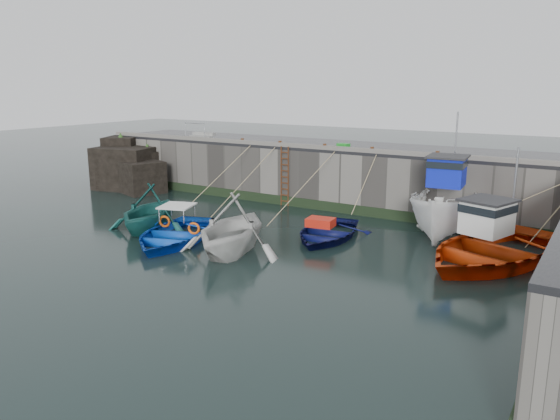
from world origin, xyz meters
The scene contains 25 objects.
ground centered at (0.00, 0.00, 0.00)m, with size 120.00×120.00×0.00m, color black.
quay_back centered at (0.00, 12.50, 1.50)m, with size 30.00×5.00×3.00m, color slate.
road_back centered at (0.00, 12.50, 3.08)m, with size 30.00×5.00×0.16m, color black.
kerb_back centered at (0.00, 10.15, 3.26)m, with size 30.00×0.30×0.20m, color slate.
algae_back centered at (0.00, 9.96, 0.25)m, with size 30.00×0.08×0.50m, color black.
algae_right centered at (11.96, 2.50, 0.25)m, with size 0.08×15.00×0.50m, color black.
rock_outcrop centered at (-12.92, 9.11, 1.26)m, with size 5.85×4.24×3.41m.
ladder centered at (-2.00, 9.91, 1.59)m, with size 0.51×0.08×3.20m.
boat_near_white centered at (-4.61, 2.45, 0.00)m, with size 3.91×4.53×2.39m, color #1A5C56.
boat_near_white_rope centered at (-4.61, 7.47, 0.00)m, with size 0.04×5.68×3.10m, color tan, non-canonical shape.
boat_near_blue centered at (-2.41, 1.63, 0.00)m, with size 3.89×5.45×1.13m, color #0C44C0.
boat_near_blue_rope centered at (-2.41, 7.06, 0.00)m, with size 0.04×6.42×3.10m, color tan, non-canonical shape.
boat_near_blacktrim centered at (0.62, 1.67, 0.00)m, with size 4.31×5.00×2.63m, color silver.
boat_near_blacktrim_rope centered at (0.62, 7.09, 0.00)m, with size 0.04×6.38×3.10m, color tan, non-canonical shape.
boat_near_navy centered at (2.82, 5.51, 0.00)m, with size 3.41×4.78×0.99m, color #0B0F45.
boat_near_navy_rope centered at (2.82, 9.01, 0.00)m, with size 0.04×3.27×3.10m, color tan, non-canonical shape.
boat_far_white centered at (6.99, 8.71, 1.10)m, with size 3.18×6.97×5.61m.
boat_far_orange centered at (9.49, 5.91, 0.49)m, with size 7.32×8.63×4.52m.
fish_crate centered at (1.04, 10.72, 3.31)m, with size 0.61×0.38×0.30m, color #1A9223.
railing centered at (-8.75, 11.25, 3.36)m, with size 1.60×1.05×1.00m.
bollard_a centered at (-5.00, 10.25, 3.30)m, with size 0.18×0.18×0.28m, color #3F1E0F.
bollard_b centered at (-2.50, 10.25, 3.30)m, with size 0.18×0.18×0.28m, color #3F1E0F.
bollard_c centered at (0.20, 10.25, 3.30)m, with size 0.18×0.18×0.28m, color #3F1E0F.
bollard_d centered at (2.80, 10.25, 3.30)m, with size 0.18×0.18×0.28m, color #3F1E0F.
bollard_e centered at (6.00, 10.25, 3.30)m, with size 0.18×0.18×0.28m, color #3F1E0F.
Camera 1 is at (13.04, -14.70, 6.50)m, focal length 35.00 mm.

